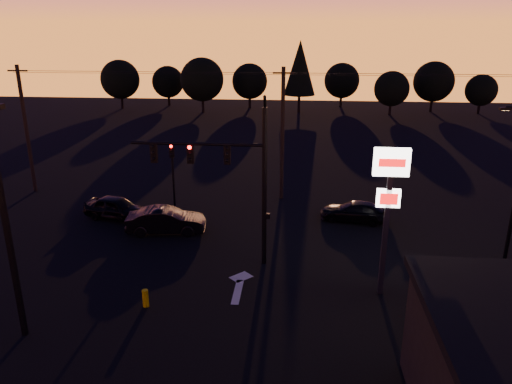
# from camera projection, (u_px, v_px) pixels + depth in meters

# --- Properties ---
(ground) EXTENTS (120.00, 120.00, 0.00)m
(ground) POSITION_uv_depth(u_px,v_px,m) (224.00, 303.00, 21.99)
(ground) COLOR black
(ground) RESTS_ON ground
(lane_arrow) EXTENTS (1.20, 3.10, 0.01)m
(lane_arrow) POSITION_uv_depth(u_px,v_px,m) (239.00, 284.00, 23.52)
(lane_arrow) COLOR beige
(lane_arrow) RESTS_ON ground
(traffic_signal_mast) EXTENTS (6.79, 0.52, 8.58)m
(traffic_signal_mast) POSITION_uv_depth(u_px,v_px,m) (232.00, 170.00, 24.16)
(traffic_signal_mast) COLOR black
(traffic_signal_mast) RESTS_ON ground
(secondary_signal) EXTENTS (0.30, 0.31, 4.35)m
(secondary_signal) POSITION_uv_depth(u_px,v_px,m) (173.00, 166.00, 32.30)
(secondary_signal) COLOR black
(secondary_signal) RESTS_ON ground
(parking_lot_light) EXTENTS (1.25, 0.30, 9.14)m
(parking_lot_light) POSITION_uv_depth(u_px,v_px,m) (4.00, 211.00, 18.07)
(parking_lot_light) COLOR black
(parking_lot_light) RESTS_ON ground
(pylon_sign) EXTENTS (1.50, 0.28, 6.80)m
(pylon_sign) POSITION_uv_depth(u_px,v_px,m) (389.00, 191.00, 21.23)
(pylon_sign) COLOR black
(pylon_sign) RESTS_ON ground
(utility_pole_0) EXTENTS (1.40, 0.26, 9.00)m
(utility_pole_0) POSITION_uv_depth(u_px,v_px,m) (26.00, 129.00, 35.01)
(utility_pole_0) COLOR black
(utility_pole_0) RESTS_ON ground
(utility_pole_1) EXTENTS (1.40, 0.26, 9.00)m
(utility_pole_1) POSITION_uv_depth(u_px,v_px,m) (282.00, 134.00, 33.53)
(utility_pole_1) COLOR black
(utility_pole_1) RESTS_ON ground
(power_wires) EXTENTS (36.00, 1.22, 0.07)m
(power_wires) POSITION_uv_depth(u_px,v_px,m) (283.00, 73.00, 32.24)
(power_wires) COLOR black
(power_wires) RESTS_ON ground
(bollard) EXTENTS (0.26, 0.26, 0.79)m
(bollard) POSITION_uv_depth(u_px,v_px,m) (145.00, 298.00, 21.61)
(bollard) COLOR #C2B000
(bollard) RESTS_ON ground
(tree_0) EXTENTS (5.36, 5.36, 6.74)m
(tree_0) POSITION_uv_depth(u_px,v_px,m) (120.00, 79.00, 69.59)
(tree_0) COLOR black
(tree_0) RESTS_ON ground
(tree_1) EXTENTS (4.54, 4.54, 5.71)m
(tree_1) POSITION_uv_depth(u_px,v_px,m) (168.00, 82.00, 72.13)
(tree_1) COLOR black
(tree_1) RESTS_ON ground
(tree_2) EXTENTS (5.77, 5.78, 7.26)m
(tree_2) POSITION_uv_depth(u_px,v_px,m) (202.00, 80.00, 66.62)
(tree_2) COLOR black
(tree_2) RESTS_ON ground
(tree_3) EXTENTS (4.95, 4.95, 6.22)m
(tree_3) POSITION_uv_depth(u_px,v_px,m) (250.00, 81.00, 70.10)
(tree_3) COLOR black
(tree_3) RESTS_ON ground
(tree_4) EXTENTS (4.18, 4.18, 9.50)m
(tree_4) POSITION_uv_depth(u_px,v_px,m) (300.00, 68.00, 65.99)
(tree_4) COLOR black
(tree_4) RESTS_ON ground
(tree_5) EXTENTS (4.95, 4.95, 6.22)m
(tree_5) POSITION_uv_depth(u_px,v_px,m) (342.00, 81.00, 70.92)
(tree_5) COLOR black
(tree_5) RESTS_ON ground
(tree_6) EXTENTS (4.54, 4.54, 5.71)m
(tree_6) POSITION_uv_depth(u_px,v_px,m) (392.00, 89.00, 64.87)
(tree_6) COLOR black
(tree_6) RESTS_ON ground
(tree_7) EXTENTS (5.36, 5.36, 6.74)m
(tree_7) POSITION_uv_depth(u_px,v_px,m) (434.00, 82.00, 67.00)
(tree_7) COLOR black
(tree_7) RESTS_ON ground
(tree_8) EXTENTS (4.12, 4.12, 5.19)m
(tree_8) POSITION_uv_depth(u_px,v_px,m) (481.00, 90.00, 65.87)
(tree_8) COLOR black
(tree_8) RESTS_ON ground
(car_left) EXTENTS (4.48, 2.71, 1.43)m
(car_left) POSITION_uv_depth(u_px,v_px,m) (117.00, 208.00, 31.18)
(car_left) COLOR black
(car_left) RESTS_ON ground
(car_mid) EXTENTS (4.70, 2.15, 1.49)m
(car_mid) POSITION_uv_depth(u_px,v_px,m) (166.00, 220.00, 29.11)
(car_mid) COLOR black
(car_mid) RESTS_ON ground
(car_right) EXTENTS (4.44, 2.44, 1.22)m
(car_right) POSITION_uv_depth(u_px,v_px,m) (354.00, 211.00, 30.89)
(car_right) COLOR black
(car_right) RESTS_ON ground
(suv_parked) EXTENTS (3.88, 5.65, 1.44)m
(suv_parked) POSITION_uv_depth(u_px,v_px,m) (492.00, 316.00, 19.72)
(suv_parked) COLOR black
(suv_parked) RESTS_ON ground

